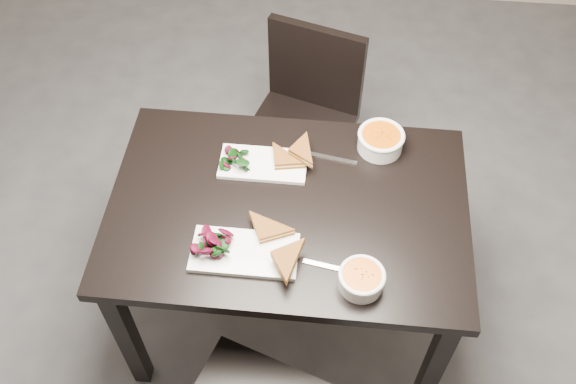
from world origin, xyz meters
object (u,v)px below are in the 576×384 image
Objects in this scene: plate_near at (245,253)px; plate_far at (263,164)px; soup_bowl_far at (381,140)px; chair_far at (305,112)px; table at (288,222)px; soup_bowl_near at (362,279)px.

plate_far is (0.01, 0.37, -0.00)m from plate_near.
plate_near is 0.65m from soup_bowl_far.
chair_far is 2.54× the size of plate_near.
plate_far is at bearing -84.41° from chair_far.
plate_near is 0.37m from plate_far.
soup_bowl_far is (0.40, 0.12, 0.03)m from plate_far.
plate_near is at bearing -119.56° from table.
plate_near is 1.11× the size of plate_far.
chair_far is at bearing 82.40° from plate_near.
chair_far is (0.01, 0.71, -0.17)m from table.
chair_far reaches higher than soup_bowl_near.
soup_bowl_far reaches higher than plate_far.
plate_near is at bearing -130.27° from soup_bowl_far.
plate_near is 2.02× the size of soup_bowl_far.
soup_bowl_far is (0.30, 0.29, 0.14)m from table.
plate_near is at bearing 168.59° from soup_bowl_near.
plate_near reaches higher than plate_far.
table is 1.41× the size of chair_far.
soup_bowl_far is at bearing 84.86° from soup_bowl_near.
soup_bowl_far is (0.42, 0.49, 0.03)m from plate_near.
soup_bowl_near reaches higher than table.
plate_near is (-0.12, -0.91, 0.27)m from chair_far.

